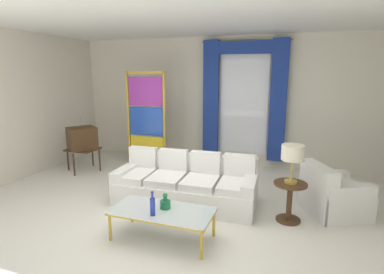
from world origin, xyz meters
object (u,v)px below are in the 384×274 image
Objects in this scene: coffee_table at (162,212)px; bottle_blue_decanter at (165,203)px; bottle_crystal_tall at (153,206)px; armchair_white at (332,196)px; vintage_tv at (82,139)px; table_lamp_brass at (293,154)px; couch_white_long at (187,185)px; stained_glass_divider at (146,123)px; round_side_table at (290,198)px; peacock_figurine at (159,168)px.

bottle_blue_decanter is at bearing 74.25° from coffee_table.
bottle_blue_decanter is at bearing 75.37° from bottle_crystal_tall.
vintage_tv is at bearing 174.18° from armchair_white.
coffee_table is 2.01m from table_lamp_brass.
stained_glass_divider reaches higher than couch_white_long.
round_side_table is at bearing -143.10° from armchair_white.
stained_glass_divider is (-1.62, 2.62, 0.58)m from bottle_blue_decanter.
armchair_white is at bearing 34.33° from bottle_blue_decanter.
couch_white_long is 2.92m from vintage_tv.
coffee_table is 3.55m from vintage_tv.
couch_white_long is 2.32m from armchair_white.
couch_white_long is at bearing 95.21° from coffee_table.
round_side_table is (1.55, 1.01, -0.12)m from bottle_blue_decanter.
couch_white_long reaches higher than bottle_blue_decanter.
coffee_table is 2.23× the size of peacock_figurine.
bottle_blue_decanter is 0.36× the size of round_side_table.
armchair_white is 1.92× the size of table_lamp_brass.
couch_white_long is 1.83m from table_lamp_brass.
vintage_tv reaches higher than table_lamp_brass.
bottle_blue_decanter is at bearing -145.67° from armchair_white.
peacock_figurine is at bearing 157.21° from round_side_table.
stained_glass_divider is (-1.49, 1.45, 0.75)m from couch_white_long.
table_lamp_brass is at bearing -26.82° from stained_glass_divider.
peacock_figurine is (-3.26, 0.64, -0.07)m from armchair_white.
stained_glass_divider is at bearing 121.80° from bottle_blue_decanter.
couch_white_long reaches higher than round_side_table.
stained_glass_divider reaches higher than armchair_white.
stained_glass_divider is at bearing 26.02° from vintage_tv.
table_lamp_brass is (4.44, -0.98, 0.30)m from vintage_tv.
stained_glass_divider is (1.27, 0.62, 0.33)m from vintage_tv.
coffee_table is 4.13× the size of bottle_crystal_tall.
stained_glass_divider reaches higher than coffee_table.
armchair_white is at bearing 37.67° from bottle_crystal_tall.
couch_white_long is 1.08× the size of stained_glass_divider.
bottle_blue_decanter is 0.37× the size of table_lamp_brass.
bottle_crystal_tall is 2.83m from armchair_white.
coffee_table is at bearing -105.75° from bottle_blue_decanter.
round_side_table is at bearing 180.00° from table_lamp_brass.
vintage_tv is at bearing 141.71° from bottle_crystal_tall.
coffee_table is at bearing -145.52° from round_side_table.
armchair_white reaches higher than bottle_blue_decanter.
stained_glass_divider is (-3.79, 1.14, 0.77)m from armchair_white.
peacock_figurine is at bearing 116.24° from coffee_table.
table_lamp_brass is (1.56, 1.07, 0.65)m from coffee_table.
couch_white_long reaches higher than peacock_figurine.
round_side_table is 0.67m from table_lamp_brass.
couch_white_long is at bearing 92.65° from bottle_crystal_tall.
armchair_white is at bearing 36.90° from round_side_table.
vintage_tv is 1.46m from stained_glass_divider.
coffee_table is 6.29× the size of bottle_blue_decanter.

